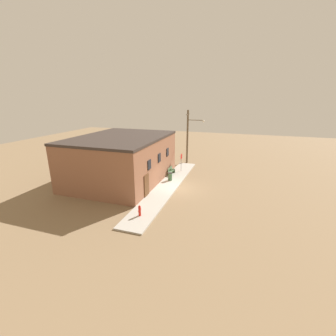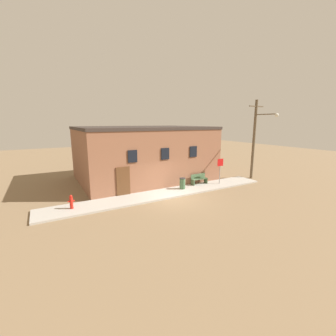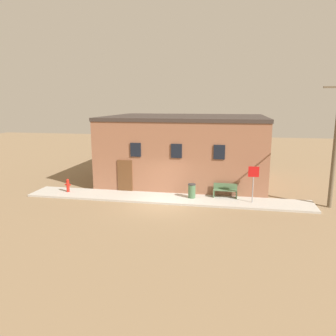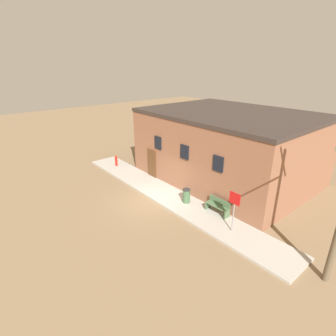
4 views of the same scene
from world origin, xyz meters
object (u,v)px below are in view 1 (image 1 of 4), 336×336
bench (171,171)px  utility_pole (189,135)px  trash_bin (170,176)px  fire_hydrant (140,211)px  stop_sign (181,159)px

bench → utility_pole: size_ratio=0.20×
bench → trash_bin: (-2.03, -0.51, 0.02)m
trash_bin → fire_hydrant: bearing=-178.8°
trash_bin → bench: bearing=14.1°
bench → trash_bin: trash_bin is taller
stop_sign → bench: size_ratio=1.49×
fire_hydrant → bench: size_ratio=0.60×
fire_hydrant → bench: (10.23, 0.68, -0.01)m
stop_sign → utility_pole: bearing=2.2°
trash_bin → utility_pole: bearing=-0.9°
stop_sign → trash_bin: (-3.63, 0.29, -1.06)m
fire_hydrant → trash_bin: (8.21, 0.17, 0.01)m
stop_sign → trash_bin: 3.79m
trash_bin → utility_pole: 8.67m
utility_pole → fire_hydrant: bearing=-179.8°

